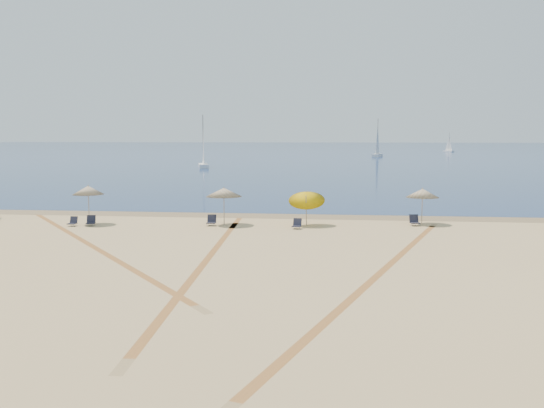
% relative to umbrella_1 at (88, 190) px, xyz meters
% --- Properties ---
extents(ground, '(160.00, 160.00, 0.00)m').
position_rel_umbrella_1_xyz_m(ground, '(11.63, -18.75, -2.18)').
color(ground, tan).
rests_on(ground, ground).
extents(ocean, '(500.00, 500.00, 0.00)m').
position_rel_umbrella_1_xyz_m(ocean, '(11.63, 206.25, -2.17)').
color(ocean, '#0C2151').
rests_on(ocean, ground).
extents(wet_sand, '(500.00, 500.00, 0.00)m').
position_rel_umbrella_1_xyz_m(wet_sand, '(11.63, 5.25, -2.17)').
color(wet_sand, olive).
rests_on(wet_sand, ground).
extents(umbrella_1, '(1.97, 1.97, 2.52)m').
position_rel_umbrella_1_xyz_m(umbrella_1, '(0.00, 0.00, 0.00)').
color(umbrella_1, gray).
rests_on(umbrella_1, ground).
extents(umbrella_2, '(2.27, 2.27, 2.42)m').
position_rel_umbrella_1_xyz_m(umbrella_2, '(8.64, 0.70, -0.10)').
color(umbrella_2, gray).
rests_on(umbrella_2, ground).
extents(umbrella_3, '(2.29, 2.32, 2.56)m').
position_rel_umbrella_1_xyz_m(umbrella_3, '(13.86, 0.93, -0.34)').
color(umbrella_3, gray).
rests_on(umbrella_3, ground).
extents(umbrella_4, '(2.09, 2.09, 2.33)m').
position_rel_umbrella_1_xyz_m(umbrella_4, '(21.16, 2.41, -0.19)').
color(umbrella_4, gray).
rests_on(umbrella_4, ground).
extents(chair_2, '(0.52, 0.60, 0.59)m').
position_rel_umbrella_1_xyz_m(chair_2, '(-0.71, -0.85, -1.92)').
color(chair_2, black).
rests_on(chair_2, ground).
extents(chair_3, '(0.67, 0.74, 0.65)m').
position_rel_umbrella_1_xyz_m(chair_3, '(0.38, -0.62, -1.89)').
color(chair_3, black).
rests_on(chair_3, ground).
extents(chair_4, '(0.58, 0.67, 0.67)m').
position_rel_umbrella_1_xyz_m(chair_4, '(7.90, 0.32, -1.88)').
color(chair_4, black).
rests_on(chair_4, ground).
extents(chair_5, '(0.60, 0.67, 0.62)m').
position_rel_umbrella_1_xyz_m(chair_5, '(13.35, -0.38, -1.90)').
color(chair_5, black).
rests_on(chair_5, ground).
extents(chair_6, '(0.66, 0.74, 0.68)m').
position_rel_umbrella_1_xyz_m(chair_6, '(20.61, 1.73, -1.88)').
color(chair_6, black).
rests_on(chair_6, ground).
extents(sailboat_0, '(3.12, 6.30, 9.09)m').
position_rel_umbrella_1_xyz_m(sailboat_0, '(-7.51, 65.00, 0.57)').
color(sailboat_0, white).
rests_on(sailboat_0, ocean).
extents(sailboat_1, '(3.26, 6.81, 9.83)m').
position_rel_umbrella_1_xyz_m(sailboat_1, '(25.82, 121.60, 0.79)').
color(sailboat_1, white).
rests_on(sailboat_1, ocean).
extents(sailboat_2, '(3.01, 4.32, 6.43)m').
position_rel_umbrella_1_xyz_m(sailboat_2, '(52.16, 167.29, -0.23)').
color(sailboat_2, white).
rests_on(sailboat_2, ocean).
extents(tire_tracks, '(52.68, 42.84, 0.00)m').
position_rel_umbrella_1_xyz_m(tire_tracks, '(10.09, -8.78, -2.18)').
color(tire_tracks, tan).
rests_on(tire_tracks, ground).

